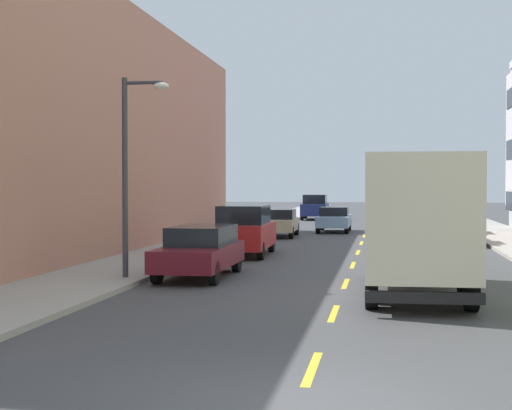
# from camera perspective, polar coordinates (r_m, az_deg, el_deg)

# --- Properties ---
(ground_plane) EXTENTS (160.00, 160.00, 0.00)m
(ground_plane) POSITION_cam_1_polar(r_m,az_deg,el_deg) (39.60, 7.84, -2.45)
(ground_plane) COLOR #424244
(sidewalk_left) EXTENTS (3.20, 120.00, 0.14)m
(sidewalk_left) POSITION_cam_1_polar(r_m,az_deg,el_deg) (38.46, -2.88, -2.45)
(sidewalk_left) COLOR #A39E93
(sidewalk_left) RESTS_ON ground_plane
(lane_centerline_dashes) EXTENTS (0.14, 47.20, 0.01)m
(lane_centerline_dashes) POSITION_cam_1_polar(r_m,az_deg,el_deg) (34.11, 7.60, -3.08)
(lane_centerline_dashes) COLOR yellow
(lane_centerline_dashes) RESTS_ON ground_plane
(apartment_block_opposite) EXTENTS (10.00, 36.00, 9.83)m
(apartment_block_opposite) POSITION_cam_1_polar(r_m,az_deg,el_deg) (33.04, -17.23, 5.24)
(apartment_block_opposite) COLOR #B27560
(apartment_block_opposite) RESTS_ON ground_plane
(street_lamp) EXTENTS (1.35, 0.28, 5.56)m
(street_lamp) POSITION_cam_1_polar(r_m,az_deg,el_deg) (22.00, -9.11, 3.32)
(street_lamp) COLOR #38383D
(street_lamp) RESTS_ON sidewalk_left
(delivery_box_truck) EXTENTS (2.51, 7.36, 3.40)m
(delivery_box_truck) POSITION_cam_1_polar(r_m,az_deg,el_deg) (19.51, 11.59, -0.91)
(delivery_box_truck) COLOR beige
(delivery_box_truck) RESTS_ON ground_plane
(parked_wagon_burgundy) EXTENTS (1.85, 4.71, 1.50)m
(parked_wagon_burgundy) POSITION_cam_1_polar(r_m,az_deg,el_deg) (23.03, -4.10, -3.30)
(parked_wagon_burgundy) COLOR maroon
(parked_wagon_burgundy) RESTS_ON ground_plane
(parked_suv_navy) EXTENTS (2.04, 4.84, 1.93)m
(parked_suv_navy) POSITION_cam_1_polar(r_m,az_deg,el_deg) (60.58, 4.34, -0.13)
(parked_suv_navy) COLOR navy
(parked_suv_navy) RESTS_ON ground_plane
(parked_sedan_champagne) EXTENTS (1.91, 4.54, 1.43)m
(parked_sedan_champagne) POSITION_cam_1_polar(r_m,az_deg,el_deg) (40.75, 1.69, -1.27)
(parked_sedan_champagne) COLOR tan
(parked_sedan_champagne) RESTS_ON ground_plane
(parked_sedan_silver) EXTENTS (1.81, 4.50, 1.43)m
(parked_sedan_silver) POSITION_cam_1_polar(r_m,az_deg,el_deg) (36.54, 14.58, -1.64)
(parked_sedan_silver) COLOR #B2B5BA
(parked_sedan_silver) RESTS_ON ground_plane
(parked_suv_red) EXTENTS (2.06, 4.84, 1.93)m
(parked_suv_red) POSITION_cam_1_polar(r_m,az_deg,el_deg) (29.93, -0.89, -1.83)
(parked_suv_red) COLOR #AD1E1E
(parked_suv_red) RESTS_ON ground_plane
(parked_sedan_forest) EXTENTS (1.83, 4.51, 1.43)m
(parked_sedan_forest) POSITION_cam_1_polar(r_m,az_deg,el_deg) (54.94, 12.86, -0.59)
(parked_sedan_forest) COLOR #194C28
(parked_sedan_forest) RESTS_ON ground_plane
(parked_suv_orange) EXTENTS (2.04, 4.84, 1.93)m
(parked_suv_orange) POSITION_cam_1_polar(r_m,az_deg,el_deg) (43.60, 13.77, -0.82)
(parked_suv_orange) COLOR orange
(parked_suv_orange) RESTS_ON ground_plane
(moving_sky_sedan) EXTENTS (1.80, 4.50, 1.43)m
(moving_sky_sedan) POSITION_cam_1_polar(r_m,az_deg,el_deg) (44.91, 5.73, -1.02)
(moving_sky_sedan) COLOR #7A9EC6
(moving_sky_sedan) RESTS_ON ground_plane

